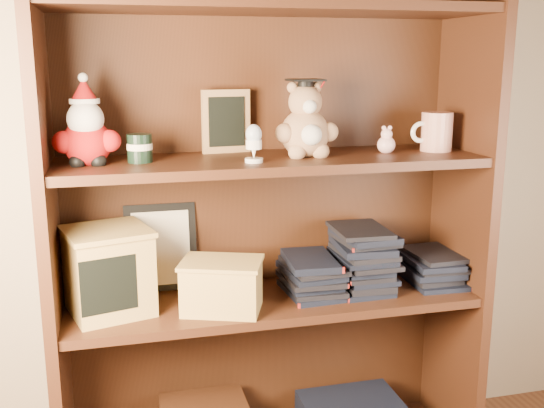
{
  "coord_description": "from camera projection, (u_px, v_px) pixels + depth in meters",
  "views": [
    {
      "loc": [
        -0.58,
        -0.35,
        1.21
      ],
      "look_at": [
        -0.16,
        1.3,
        0.82
      ],
      "focal_mm": 42.0,
      "sensor_mm": 36.0,
      "label": 1
    }
  ],
  "objects": [
    {
      "name": "certificate_frame",
      "position": [
        161.0,
        247.0,
        1.84
      ],
      "size": [
        0.2,
        0.05,
        0.25
      ],
      "color": "black",
      "rests_on": "shelf_lower"
    },
    {
      "name": "chalkboard_plaque",
      "position": [
        226.0,
        122.0,
        1.78
      ],
      "size": [
        0.14,
        0.08,
        0.18
      ],
      "color": "#9E7547",
      "rests_on": "shelf_upper"
    },
    {
      "name": "teachers_tin",
      "position": [
        140.0,
        148.0,
        1.63
      ],
      "size": [
        0.07,
        0.07,
        0.07
      ],
      "color": "black",
      "rests_on": "shelf_upper"
    },
    {
      "name": "santa_plush",
      "position": [
        86.0,
        131.0,
        1.58
      ],
      "size": [
        0.17,
        0.12,
        0.23
      ],
      "color": "#A50F0F",
      "rests_on": "shelf_upper"
    },
    {
      "name": "grad_teddy_bear",
      "position": [
        306.0,
        126.0,
        1.72
      ],
      "size": [
        0.18,
        0.15,
        0.21
      ],
      "color": "#AA7E59",
      "rests_on": "shelf_upper"
    },
    {
      "name": "treats_box",
      "position": [
        109.0,
        270.0,
        1.67
      ],
      "size": [
        0.26,
        0.26,
        0.23
      ],
      "color": "tan",
      "rests_on": "shelf_lower"
    },
    {
      "name": "egg_cup",
      "position": [
        254.0,
        142.0,
        1.62
      ],
      "size": [
        0.05,
        0.05,
        0.1
      ],
      "color": "white",
      "rests_on": "shelf_upper"
    },
    {
      "name": "pink_figurine",
      "position": [
        386.0,
        142.0,
        1.79
      ],
      "size": [
        0.05,
        0.05,
        0.08
      ],
      "color": "beige",
      "rests_on": "shelf_upper"
    },
    {
      "name": "shelf_lower",
      "position": [
        272.0,
        301.0,
        1.81
      ],
      "size": [
        1.14,
        0.33,
        0.02
      ],
      "color": "#3D1F11",
      "rests_on": "ground"
    },
    {
      "name": "book_stack_mid",
      "position": [
        363.0,
        257.0,
        1.85
      ],
      "size": [
        0.14,
        0.2,
        0.19
      ],
      "color": "black",
      "rests_on": "shelf_lower"
    },
    {
      "name": "teacher_mug",
      "position": [
        436.0,
        132.0,
        1.82
      ],
      "size": [
        0.13,
        0.09,
        0.11
      ],
      "color": "silver",
      "rests_on": "shelf_upper"
    },
    {
      "name": "shelf_upper",
      "position": [
        272.0,
        162.0,
        1.72
      ],
      "size": [
        1.14,
        0.33,
        0.02
      ],
      "color": "#3D1F11",
      "rests_on": "ground"
    },
    {
      "name": "pencils_box",
      "position": [
        222.0,
        285.0,
        1.69
      ],
      "size": [
        0.25,
        0.22,
        0.14
      ],
      "color": "tan",
      "rests_on": "shelf_lower"
    },
    {
      "name": "book_stack_right",
      "position": [
        433.0,
        267.0,
        1.92
      ],
      "size": [
        0.14,
        0.2,
        0.1
      ],
      "color": "black",
      "rests_on": "shelf_lower"
    },
    {
      "name": "book_stack_left",
      "position": [
        311.0,
        274.0,
        1.82
      ],
      "size": [
        0.14,
        0.2,
        0.11
      ],
      "color": "black",
      "rests_on": "shelf_lower"
    },
    {
      "name": "bookcase",
      "position": [
        267.0,
        214.0,
        1.8
      ],
      "size": [
        1.2,
        0.35,
        1.6
      ],
      "color": "#3D1F11",
      "rests_on": "ground"
    }
  ]
}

